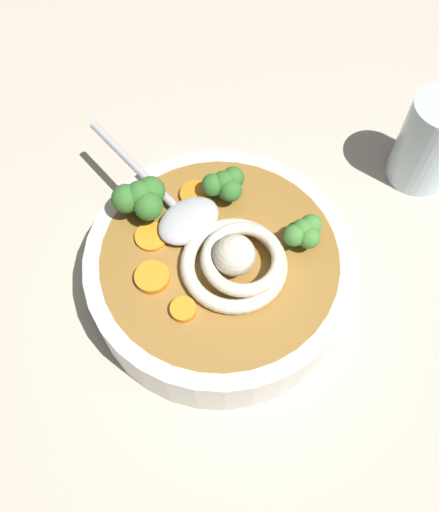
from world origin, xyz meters
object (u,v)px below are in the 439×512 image
(noodle_pile, at_px, (236,261))
(drinking_glass, at_px, (430,142))
(soup_spoon, at_px, (179,211))
(soup_bowl, at_px, (219,271))

(noodle_pile, relative_size, drinking_glass, 1.00)
(soup_spoon, height_order, drinking_glass, drinking_glass)
(soup_bowl, distance_m, drinking_glass, 0.26)
(soup_bowl, height_order, noodle_pile, noodle_pile)
(noodle_pile, bearing_deg, drinking_glass, 0.97)
(noodle_pile, xyz_separation_m, drinking_glass, (0.25, 0.00, -0.02))
(soup_bowl, xyz_separation_m, soup_spoon, (-0.00, 0.06, 0.04))
(soup_bowl, height_order, soup_spoon, soup_spoon)
(soup_bowl, bearing_deg, drinking_glass, -3.06)
(soup_spoon, bearing_deg, soup_bowl, 180.00)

